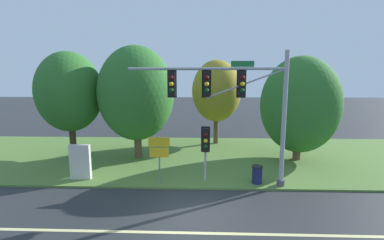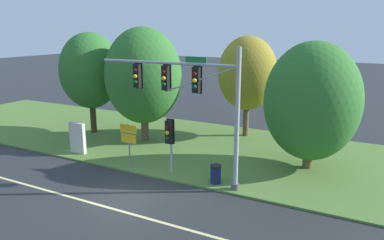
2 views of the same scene
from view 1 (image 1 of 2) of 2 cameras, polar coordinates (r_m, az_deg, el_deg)
ground_plane at (r=10.98m, az=-0.28°, el=-20.48°), size 160.00×160.00×0.00m
lane_stripe at (r=9.95m, az=-0.58°, el=-23.80°), size 36.00×0.16×0.01m
grass_verge at (r=18.62m, az=0.73°, el=-7.96°), size 48.00×11.50×0.10m
traffic_signal_mast at (r=12.69m, az=9.49°, el=5.01°), size 7.80×0.49×6.70m
pedestrian_signal_near_kerb at (r=13.25m, az=3.03°, el=-5.11°), size 0.46×0.55×2.94m
route_sign_post at (r=13.15m, az=-7.31°, el=-7.03°), size 1.08×0.08×2.52m
tree_nearest_road at (r=19.35m, az=-25.56°, el=5.60°), size 4.32×4.32×7.24m
tree_left_of_mast at (r=17.77m, az=-12.25°, el=5.73°), size 5.08×5.08×7.61m
tree_behind_signpost at (r=21.66m, az=5.47°, el=6.38°), size 4.10×4.10×7.02m
tree_mid_verge at (r=18.39m, az=22.79°, el=3.12°), size 5.08×5.08×6.89m
info_kiosk at (r=15.23m, az=-23.58°, el=-8.55°), size 1.10×0.24×1.90m
trash_bin at (r=13.99m, az=14.27°, el=-11.63°), size 0.56×0.56×0.93m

